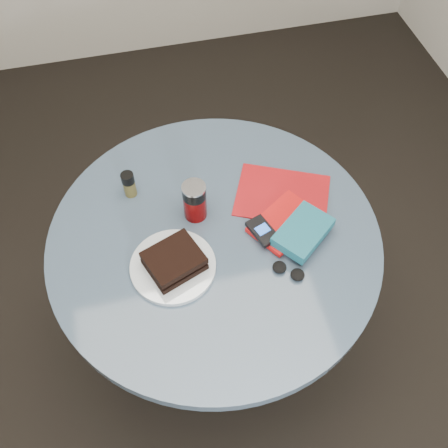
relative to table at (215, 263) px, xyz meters
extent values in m
plane|color=black|center=(0.00, 0.00, -0.59)|extent=(4.00, 4.00, 0.00)
cylinder|color=black|center=(0.00, 0.00, -0.57)|extent=(0.48, 0.48, 0.03)
cylinder|color=black|center=(0.00, 0.00, -0.22)|extent=(0.11, 0.11, 0.68)
cylinder|color=#37495B|center=(0.00, 0.00, 0.14)|extent=(1.00, 1.00, 0.04)
cylinder|color=silver|center=(-0.14, -0.08, 0.17)|extent=(0.27, 0.27, 0.02)
cube|color=black|center=(-0.13, -0.08, 0.19)|extent=(0.18, 0.17, 0.02)
cube|color=#391F15|center=(-0.13, -0.08, 0.21)|extent=(0.16, 0.15, 0.01)
cube|color=black|center=(-0.13, -0.08, 0.22)|extent=(0.18, 0.17, 0.02)
cylinder|color=#600404|center=(-0.04, 0.09, 0.21)|extent=(0.07, 0.07, 0.09)
cylinder|color=black|center=(-0.04, 0.09, 0.27)|extent=(0.08, 0.08, 0.04)
cylinder|color=silver|center=(-0.04, 0.09, 0.29)|extent=(0.08, 0.08, 0.01)
cylinder|color=brown|center=(-0.22, 0.22, 0.19)|extent=(0.04, 0.04, 0.06)
cylinder|color=black|center=(-0.22, 0.22, 0.24)|extent=(0.04, 0.04, 0.03)
cube|color=maroon|center=(0.24, 0.10, 0.17)|extent=(0.35, 0.32, 0.01)
cube|color=#B80E0E|center=(0.21, -0.01, 0.18)|extent=(0.24, 0.22, 0.02)
cube|color=#155567|center=(0.25, -0.07, 0.20)|extent=(0.21, 0.20, 0.03)
cube|color=black|center=(0.14, -0.04, 0.19)|extent=(0.09, 0.11, 0.02)
cube|color=blue|center=(0.14, -0.04, 0.20)|extent=(0.05, 0.04, 0.00)
ellipsoid|color=black|center=(0.15, -0.16, 0.17)|extent=(0.06, 0.06, 0.02)
ellipsoid|color=black|center=(0.20, -0.19, 0.17)|extent=(0.06, 0.06, 0.02)
camera|label=1|loc=(-0.17, -0.81, 1.41)|focal=40.00mm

